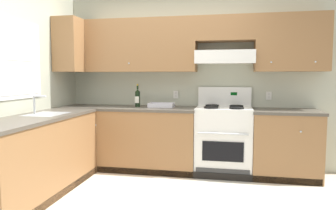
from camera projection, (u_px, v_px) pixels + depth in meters
The scene contains 8 objects.
ground_plane at pixel (143, 204), 3.37m from camera, with size 7.04×7.04×0.00m, color beige.
wall_back at pixel (197, 68), 4.65m from camera, with size 4.68×0.57×2.55m.
wall_left at pixel (19, 77), 3.78m from camera, with size 0.47×4.00×2.55m.
counter_back_run at pixel (174, 140), 4.52m from camera, with size 3.60×0.65×0.91m.
counter_left_run at pixel (37, 156), 3.57m from camera, with size 0.63×1.91×1.13m.
stove at pixel (223, 140), 4.39m from camera, with size 0.76×0.62×1.20m.
wine_bottle at pixel (138, 97), 4.62m from camera, with size 0.07×0.07×0.33m.
bowl at pixel (161, 106), 4.60m from camera, with size 0.36×0.23×0.06m.
Camera 1 is at (0.90, -3.14, 1.36)m, focal length 33.81 mm.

